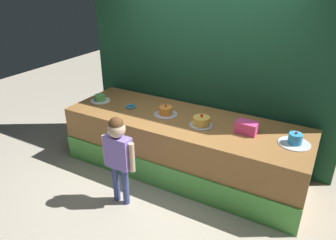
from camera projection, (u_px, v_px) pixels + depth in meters
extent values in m
plane|color=#BCB29E|center=(164.00, 189.00, 4.02)|extent=(12.00, 12.00, 0.00)
cube|color=#9E6B38|center=(183.00, 145.00, 4.27)|extent=(3.25, 1.07, 0.78)
cube|color=#59B24C|center=(164.00, 178.00, 3.94)|extent=(3.25, 0.02, 0.35)
cube|color=#19472D|center=(205.00, 58.00, 4.32)|extent=(3.74, 0.08, 2.89)
cylinder|color=#3F4C8C|center=(116.00, 182.00, 3.74)|extent=(0.08, 0.08, 0.50)
cylinder|color=#3F4C8C|center=(126.00, 186.00, 3.67)|extent=(0.08, 0.08, 0.50)
cube|color=#8C72D8|center=(118.00, 152.00, 3.51)|extent=(0.31, 0.14, 0.39)
cylinder|color=beige|center=(106.00, 149.00, 3.60)|extent=(0.06, 0.06, 0.35)
cylinder|color=beige|center=(132.00, 158.00, 3.44)|extent=(0.06, 0.06, 0.35)
sphere|color=beige|center=(117.00, 129.00, 3.39)|extent=(0.20, 0.20, 0.20)
sphere|color=brown|center=(116.00, 124.00, 3.37)|extent=(0.17, 0.17, 0.17)
cube|color=#ED448F|center=(247.00, 127.00, 3.72)|extent=(0.26, 0.18, 0.14)
torus|color=#3399D8|center=(131.00, 106.00, 4.44)|extent=(0.13, 0.13, 0.03)
cylinder|color=white|center=(100.00, 101.00, 4.68)|extent=(0.30, 0.30, 0.01)
cylinder|color=#59B259|center=(100.00, 98.00, 4.66)|extent=(0.16, 0.16, 0.09)
cone|color=#F2E566|center=(100.00, 94.00, 4.63)|extent=(0.02, 0.02, 0.04)
cylinder|color=silver|center=(166.00, 114.00, 4.23)|extent=(0.32, 0.32, 0.01)
cylinder|color=orange|center=(166.00, 110.00, 4.20)|extent=(0.18, 0.18, 0.10)
sphere|color=red|center=(166.00, 106.00, 4.17)|extent=(0.03, 0.03, 0.03)
cylinder|color=silver|center=(201.00, 125.00, 3.93)|extent=(0.30, 0.30, 0.01)
cylinder|color=#F2BF4C|center=(201.00, 121.00, 3.90)|extent=(0.21, 0.21, 0.11)
sphere|color=red|center=(202.00, 116.00, 3.87)|extent=(0.04, 0.04, 0.04)
cylinder|color=silver|center=(294.00, 144.00, 3.50)|extent=(0.35, 0.35, 0.01)
cylinder|color=#3399D8|center=(295.00, 139.00, 3.47)|extent=(0.15, 0.15, 0.12)
sphere|color=red|center=(296.00, 133.00, 3.44)|extent=(0.03, 0.03, 0.03)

